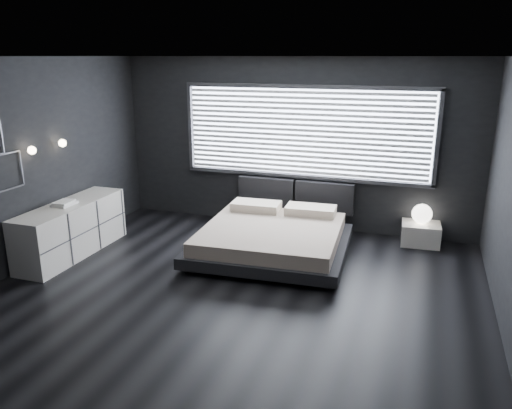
% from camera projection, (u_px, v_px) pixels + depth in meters
% --- Properties ---
extents(room, '(6.04, 6.00, 2.80)m').
position_uv_depth(room, '(232.00, 183.00, 5.74)').
color(room, black).
rests_on(room, ground).
extents(window, '(4.14, 0.09, 1.52)m').
position_uv_depth(window, '(305.00, 133.00, 8.06)').
color(window, white).
rests_on(window, ground).
extents(headboard, '(1.96, 0.16, 0.52)m').
position_uv_depth(headboard, '(295.00, 195.00, 8.35)').
color(headboard, black).
rests_on(headboard, ground).
extents(sconce_near, '(0.18, 0.11, 0.11)m').
position_uv_depth(sconce_near, '(32.00, 150.00, 6.63)').
color(sconce_near, silver).
rests_on(sconce_near, ground).
extents(sconce_far, '(0.18, 0.11, 0.11)m').
position_uv_depth(sconce_far, '(62.00, 143.00, 7.17)').
color(sconce_far, silver).
rests_on(sconce_far, ground).
extents(wall_art_lower, '(0.01, 0.48, 0.48)m').
position_uv_depth(wall_art_lower, '(8.00, 171.00, 6.40)').
color(wall_art_lower, '#47474C').
rests_on(wall_art_lower, ground).
extents(bed, '(2.28, 2.19, 0.56)m').
position_uv_depth(bed, '(272.00, 237.00, 7.28)').
color(bed, black).
rests_on(bed, ground).
extents(nightstand, '(0.60, 0.51, 0.33)m').
position_uv_depth(nightstand, '(420.00, 234.00, 7.70)').
color(nightstand, silver).
rests_on(nightstand, ground).
extents(orb_lamp, '(0.30, 0.30, 0.30)m').
position_uv_depth(orb_lamp, '(422.00, 214.00, 7.62)').
color(orb_lamp, white).
rests_on(orb_lamp, nightstand).
extents(dresser, '(0.56, 1.93, 0.77)m').
position_uv_depth(dresser, '(72.00, 229.00, 7.26)').
color(dresser, silver).
rests_on(dresser, ground).
extents(book_stack, '(0.25, 0.33, 0.07)m').
position_uv_depth(book_stack, '(64.00, 203.00, 7.06)').
color(book_stack, white).
rests_on(book_stack, dresser).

